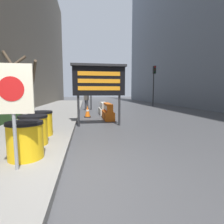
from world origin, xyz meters
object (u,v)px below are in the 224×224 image
at_px(traffic_light_near_curb, 91,79).
at_px(warning_sign, 12,96).
at_px(barrel_drum_middle, 33,130).
at_px(jersey_barrier_orange_far, 108,112).
at_px(pedestrian_worker, 86,98).
at_px(jersey_barrier_white, 104,109).
at_px(barrel_drum_foreground, 25,140).
at_px(message_board, 99,81).
at_px(traffic_cone_near, 111,109).
at_px(barrel_drum_back, 41,123).
at_px(traffic_light_far_side, 154,77).
at_px(traffic_cone_mid, 87,111).

bearing_deg(traffic_light_near_curb, warning_sign, -97.90).
height_order(barrel_drum_middle, jersey_barrier_orange_far, barrel_drum_middle).
bearing_deg(pedestrian_worker, jersey_barrier_orange_far, -146.28).
bearing_deg(traffic_light_near_curb, jersey_barrier_white, -76.49).
height_order(barrel_drum_foreground, message_board, message_board).
height_order(jersey_barrier_white, traffic_cone_near, jersey_barrier_white).
distance_m(barrel_drum_back, jersey_barrier_orange_far, 4.92).
xyz_separation_m(barrel_drum_middle, jersey_barrier_orange_far, (2.62, 5.13, -0.15)).
relative_size(warning_sign, traffic_cone_near, 2.73).
bearing_deg(message_board, barrel_drum_foreground, -114.26).
bearing_deg(jersey_barrier_orange_far, jersey_barrier_white, 90.00).
distance_m(message_board, jersey_barrier_orange_far, 2.69).
height_order(warning_sign, traffic_cone_near, warning_sign).
bearing_deg(traffic_light_far_side, jersey_barrier_white, -133.72).
bearing_deg(warning_sign, jersey_barrier_orange_far, 69.59).
distance_m(barrel_drum_foreground, barrel_drum_middle, 1.01).
distance_m(jersey_barrier_white, traffic_cone_near, 0.85).
relative_size(barrel_drum_back, traffic_cone_mid, 1.06).
height_order(barrel_drum_foreground, traffic_cone_mid, barrel_drum_foreground).
bearing_deg(barrel_drum_foreground, traffic_cone_mid, 79.23).
height_order(message_board, traffic_light_far_side, traffic_light_far_side).
bearing_deg(pedestrian_worker, traffic_cone_near, -121.13).
height_order(barrel_drum_middle, barrel_drum_back, same).
height_order(barrel_drum_back, traffic_cone_near, barrel_drum_back).
xyz_separation_m(jersey_barrier_white, traffic_cone_mid, (-1.15, -1.40, -0.00)).
xyz_separation_m(barrel_drum_back, traffic_light_near_curb, (1.89, 9.74, 2.12)).
xyz_separation_m(barrel_drum_back, message_board, (2.02, 2.11, 1.50)).
distance_m(barrel_drum_foreground, jersey_barrier_white, 8.86).
height_order(warning_sign, traffic_light_far_side, traffic_light_far_side).
xyz_separation_m(barrel_drum_back, jersey_barrier_white, (2.67, 6.49, -0.19)).
xyz_separation_m(traffic_cone_near, traffic_light_near_curb, (-1.38, 2.64, 2.34)).
relative_size(barrel_drum_foreground, barrel_drum_back, 1.00).
bearing_deg(traffic_light_near_curb, traffic_light_far_side, 25.44).
bearing_deg(barrel_drum_back, barrel_drum_foreground, -85.07).
relative_size(barrel_drum_back, pedestrian_worker, 0.43).
bearing_deg(traffic_cone_near, traffic_light_far_side, 46.36).
distance_m(barrel_drum_middle, traffic_light_near_curb, 11.10).
relative_size(message_board, traffic_cone_near, 4.08).
relative_size(message_board, jersey_barrier_orange_far, 1.41).
distance_m(jersey_barrier_white, traffic_light_near_curb, 4.06).
xyz_separation_m(warning_sign, jersey_barrier_orange_far, (2.49, 6.69, -1.06)).
xyz_separation_m(traffic_light_far_side, pedestrian_worker, (-7.53, -3.74, -2.13)).
bearing_deg(barrel_drum_foreground, barrel_drum_back, 94.93).
bearing_deg(traffic_light_far_side, traffic_cone_mid, -133.01).
distance_m(barrel_drum_middle, traffic_cone_mid, 6.27).
distance_m(traffic_cone_near, traffic_light_far_side, 8.81).
height_order(traffic_cone_near, traffic_cone_mid, traffic_cone_mid).
height_order(jersey_barrier_white, traffic_light_near_curb, traffic_light_near_curb).
bearing_deg(barrel_drum_middle, warning_sign, -85.11).
bearing_deg(traffic_cone_near, barrel_drum_foreground, -108.80).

